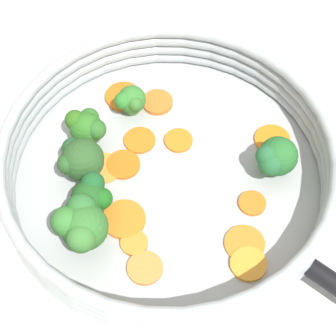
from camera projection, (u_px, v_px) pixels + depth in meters
The scene contains 24 objects.
ground_plane at pixel (168, 183), 0.64m from camera, with size 4.00×4.00×0.00m, color white.
skillet at pixel (168, 179), 0.63m from camera, with size 0.35×0.35×0.02m, color #B2B5B7.
skillet_rim_wall at pixel (168, 162), 0.60m from camera, with size 0.36×0.36×0.06m.
skillet_rivet_left at pixel (276, 286), 0.55m from camera, with size 0.01×0.01×0.01m, color #B4B6B4.
skillet_rivet_right at pixel (313, 235), 0.58m from camera, with size 0.01×0.01×0.01m, color #B7B5BC.
carrot_slice_0 at pixel (140, 140), 0.65m from camera, with size 0.04×0.04×0.00m, color orange.
carrot_slice_1 at pixel (124, 219), 0.59m from camera, with size 0.05×0.05×0.00m, color orange.
carrot_slice_2 at pixel (104, 167), 0.62m from camera, with size 0.04×0.04×0.00m, color #F99A3A.
carrot_slice_3 at pixel (245, 244), 0.57m from camera, with size 0.04×0.04×0.00m, color orange.
carrot_slice_4 at pixel (145, 268), 0.56m from camera, with size 0.04×0.04×0.00m, color #F98A3E.
carrot_slice_5 at pixel (123, 165), 0.63m from camera, with size 0.04×0.04×0.00m, color orange.
carrot_slice_6 at pixel (252, 203), 0.60m from camera, with size 0.03×0.03×0.00m, color orange.
carrot_slice_7 at pixel (248, 264), 0.56m from camera, with size 0.04×0.04×0.01m, color orange.
carrot_slice_8 at pixel (272, 140), 0.65m from camera, with size 0.04×0.04×0.00m, color orange.
carrot_slice_9 at pixel (178, 141), 0.64m from camera, with size 0.03×0.03×0.00m, color orange.
carrot_slice_10 at pixel (134, 243), 0.57m from camera, with size 0.03×0.03×0.00m, color orange.
carrot_slice_11 at pixel (123, 96), 0.68m from camera, with size 0.04×0.04×0.01m, color orange.
carrot_slice_12 at pixel (157, 102), 0.67m from camera, with size 0.04×0.04×0.01m, color orange.
broccoli_floret_0 at pixel (80, 159), 0.60m from camera, with size 0.05×0.05×0.05m.
broccoli_floret_1 at pixel (131, 101), 0.65m from camera, with size 0.04×0.04×0.04m.
broccoli_floret_2 at pixel (81, 225), 0.55m from camera, with size 0.06×0.06×0.06m.
broccoli_floret_3 at pixel (87, 126), 0.62m from camera, with size 0.05×0.04×0.04m.
broccoli_floret_4 at pixel (275, 158), 0.60m from camera, with size 0.05×0.05×0.05m.
broccoli_floret_5 at pixel (92, 196), 0.57m from camera, with size 0.04×0.04×0.05m.
Camera 1 is at (-0.04, 0.33, 0.54)m, focal length 60.00 mm.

